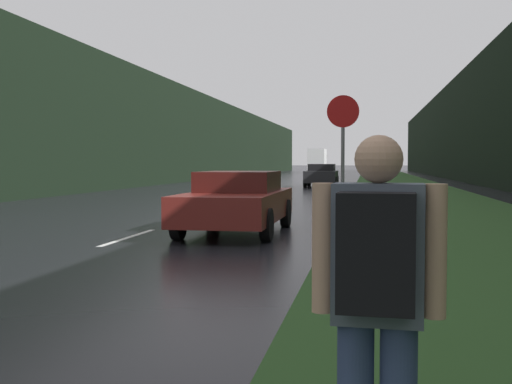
{
  "coord_description": "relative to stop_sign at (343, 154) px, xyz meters",
  "views": [
    {
      "loc": [
        4.85,
        0.58,
        1.56
      ],
      "look_at": [
        2.27,
        15.42,
        0.85
      ],
      "focal_mm": 45.0,
      "sensor_mm": 36.0,
      "label": 1
    }
  ],
  "objects": [
    {
      "name": "grass_verge",
      "position": [
        2.68,
        26.76,
        -1.71
      ],
      "size": [
        6.0,
        240.0,
        0.02
      ],
      "primitive_type": "cube",
      "color": "#26471E",
      "rests_on": "ground_plane"
    },
    {
      "name": "lane_stripe_c",
      "position": [
        -4.38,
        -0.11,
        -1.71
      ],
      "size": [
        0.12,
        3.0,
        0.01
      ],
      "primitive_type": "cube",
      "color": "silver",
      "rests_on": "ground_plane"
    },
    {
      "name": "lane_stripe_d",
      "position": [
        -4.38,
        6.89,
        -1.71
      ],
      "size": [
        0.12,
        3.0,
        0.01
      ],
      "primitive_type": "cube",
      "color": "silver",
      "rests_on": "ground_plane"
    },
    {
      "name": "lane_stripe_e",
      "position": [
        -4.38,
        13.89,
        -1.71
      ],
      "size": [
        0.12,
        3.0,
        0.01
      ],
      "primitive_type": "cube",
      "color": "silver",
      "rests_on": "ground_plane"
    },
    {
      "name": "lane_stripe_f",
      "position": [
        -4.38,
        20.89,
        -1.71
      ],
      "size": [
        0.12,
        3.0,
        0.01
      ],
      "primitive_type": "cube",
      "color": "silver",
      "rests_on": "ground_plane"
    },
    {
      "name": "treeline_far_side",
      "position": [
        -14.44,
        36.76,
        2.01
      ],
      "size": [
        2.0,
        140.0,
        7.45
      ],
      "primitive_type": "cube",
      "color": "black",
      "rests_on": "ground_plane"
    },
    {
      "name": "treeline_near_side",
      "position": [
        8.68,
        36.76,
        2.64
      ],
      "size": [
        2.0,
        140.0,
        8.72
      ],
      "primitive_type": "cube",
      "color": "black",
      "rests_on": "ground_plane"
    },
    {
      "name": "stop_sign",
      "position": [
        0.0,
        0.0,
        0.0
      ],
      "size": [
        0.63,
        0.07,
        2.86
      ],
      "color": "slate",
      "rests_on": "ground_plane"
    },
    {
      "name": "hitchhiker_with_backpack",
      "position": [
        0.52,
        -9.85,
        -0.75
      ],
      "size": [
        0.58,
        0.42,
        1.68
      ],
      "rotation": [
        0.0,
        0.0,
        -0.06
      ],
      "color": "navy",
      "rests_on": "ground_plane"
    },
    {
      "name": "car_passing_near",
      "position": [
        -2.35,
        1.16,
        -1.02
      ],
      "size": [
        1.99,
        4.76,
        1.35
      ],
      "rotation": [
        0.0,
        0.0,
        3.14
      ],
      "color": "maroon",
      "rests_on": "ground_plane"
    },
    {
      "name": "car_passing_far",
      "position": [
        -2.35,
        27.54,
        -0.98
      ],
      "size": [
        2.0,
        4.34,
        1.43
      ],
      "rotation": [
        0.0,
        0.0,
        3.14
      ],
      "color": "black",
      "rests_on": "ground_plane"
    },
    {
      "name": "delivery_truck",
      "position": [
        -6.41,
        77.31,
        0.06
      ],
      "size": [
        2.46,
        7.43,
        3.36
      ],
      "color": "gray",
      "rests_on": "ground_plane"
    }
  ]
}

